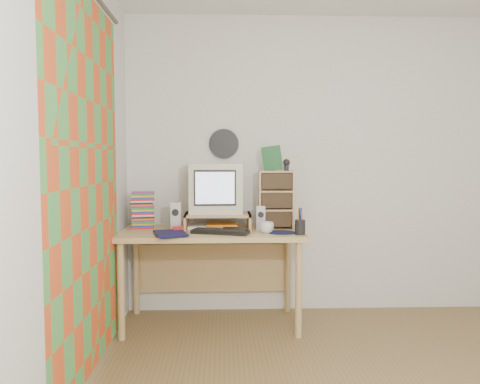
{
  "coord_description": "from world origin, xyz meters",
  "views": [
    {
      "loc": [
        -0.93,
        -2.22,
        1.3
      ],
      "look_at": [
        -0.81,
        1.33,
        1.05
      ],
      "focal_mm": 35.0,
      "sensor_mm": 36.0,
      "label": 1
    }
  ],
  "objects": [
    {
      "name": "webcam",
      "position": [
        -0.44,
        1.43,
        1.26
      ],
      "size": [
        0.06,
        0.06,
        0.09
      ],
      "primitive_type": null,
      "rotation": [
        0.0,
        0.0,
        0.07
      ],
      "color": "black",
      "rests_on": "cd_rack"
    },
    {
      "name": "speaker_right",
      "position": [
        -0.64,
        1.41,
        0.84
      ],
      "size": [
        0.07,
        0.07,
        0.19
      ],
      "primitive_type": "cube",
      "rotation": [
        0.0,
        0.0,
        0.02
      ],
      "color": "#B8B8BD",
      "rests_on": "desk"
    },
    {
      "name": "back_wall",
      "position": [
        0.0,
        1.75,
        1.25
      ],
      "size": [
        3.5,
        0.0,
        3.5
      ],
      "primitive_type": "plane",
      "rotation": [
        1.57,
        0.0,
        0.0
      ],
      "color": "silver",
      "rests_on": "floor"
    },
    {
      "name": "left_wall",
      "position": [
        -1.75,
        0.0,
        1.25
      ],
      "size": [
        0.0,
        3.5,
        3.5
      ],
      "primitive_type": "plane",
      "rotation": [
        1.57,
        0.0,
        1.57
      ],
      "color": "silver",
      "rests_on": "floor"
    },
    {
      "name": "papers",
      "position": [
        -1.03,
        1.47,
        0.77
      ],
      "size": [
        0.29,
        0.22,
        0.04
      ],
      "primitive_type": null,
      "rotation": [
        0.0,
        0.0,
        0.05
      ],
      "color": "silver",
      "rests_on": "desk"
    },
    {
      "name": "game_box",
      "position": [
        -0.55,
        1.48,
        1.31
      ],
      "size": [
        0.15,
        0.05,
        0.19
      ],
      "primitive_type": "cube",
      "rotation": [
        0.0,
        0.0,
        -0.13
      ],
      "color": "#164F22",
      "rests_on": "cd_rack"
    },
    {
      "name": "cd_rack",
      "position": [
        -0.52,
        1.47,
        0.98
      ],
      "size": [
        0.28,
        0.15,
        0.46
      ],
      "primitive_type": "cube",
      "rotation": [
        0.0,
        0.0,
        -0.02
      ],
      "color": "tan",
      "rests_on": "desk"
    },
    {
      "name": "red_box",
      "position": [
        -1.28,
        1.28,
        0.77
      ],
      "size": [
        0.09,
        0.06,
        0.04
      ],
      "primitive_type": "cube",
      "rotation": [
        0.0,
        0.0,
        0.15
      ],
      "color": "red",
      "rests_on": "desk"
    },
    {
      "name": "speaker_left",
      "position": [
        -1.31,
        1.42,
        0.86
      ],
      "size": [
        0.09,
        0.09,
        0.22
      ],
      "primitive_type": "cube",
      "rotation": [
        0.0,
        0.0,
        0.06
      ],
      "color": "#B8B8BD",
      "rests_on": "desk"
    },
    {
      "name": "dvd_stack",
      "position": [
        -1.58,
        1.52,
        0.88
      ],
      "size": [
        0.19,
        0.15,
        0.25
      ],
      "primitive_type": null,
      "rotation": [
        0.0,
        0.0,
        0.17
      ],
      "color": "brown",
      "rests_on": "desk"
    },
    {
      "name": "keyboard",
      "position": [
        -0.96,
        1.21,
        0.76
      ],
      "size": [
        0.45,
        0.27,
        0.03
      ],
      "primitive_type": "cube",
      "rotation": [
        0.0,
        0.0,
        -0.32
      ],
      "color": "black",
      "rests_on": "desk"
    },
    {
      "name": "diary",
      "position": [
        -1.42,
        1.11,
        0.78
      ],
      "size": [
        0.31,
        0.26,
        0.05
      ],
      "primitive_type": "imported",
      "rotation": [
        0.0,
        0.0,
        0.26
      ],
      "color": "#0F0E36",
      "rests_on": "desk"
    },
    {
      "name": "monitor_riser",
      "position": [
        -0.98,
        1.48,
        0.84
      ],
      "size": [
        0.52,
        0.3,
        0.12
      ],
      "color": "tan",
      "rests_on": "desk"
    },
    {
      "name": "desk",
      "position": [
        -1.03,
        1.44,
        0.62
      ],
      "size": [
        1.4,
        0.7,
        0.75
      ],
      "color": "tan",
      "rests_on": "floor"
    },
    {
      "name": "mousepad",
      "position": [
        -0.5,
        1.23,
        0.75
      ],
      "size": [
        0.27,
        0.27,
        0.0
      ],
      "primitive_type": "cylinder",
      "rotation": [
        0.0,
        0.0,
        -0.29
      ],
      "color": "#101236",
      "rests_on": "desk"
    },
    {
      "name": "mug",
      "position": [
        -0.61,
        1.21,
        0.79
      ],
      "size": [
        0.12,
        0.12,
        0.09
      ],
      "primitive_type": "imported",
      "rotation": [
        0.0,
        0.0,
        0.06
      ],
      "color": "silver",
      "rests_on": "desk"
    },
    {
      "name": "crt_monitor",
      "position": [
        -1.0,
        1.53,
        1.07
      ],
      "size": [
        0.43,
        0.43,
        0.4
      ],
      "primitive_type": "cube",
      "rotation": [
        0.0,
        0.0,
        0.03
      ],
      "color": "beige",
      "rests_on": "monitor_riser"
    },
    {
      "name": "curtain",
      "position": [
        -1.71,
        0.48,
        1.15
      ],
      "size": [
        0.0,
        2.2,
        2.2
      ],
      "primitive_type": "plane",
      "rotation": [
        1.57,
        0.0,
        1.57
      ],
      "color": "#D64C1E",
      "rests_on": "left_wall"
    },
    {
      "name": "wall_disc",
      "position": [
        -0.93,
        1.73,
        1.43
      ],
      "size": [
        0.25,
        0.02,
        0.25
      ],
      "primitive_type": "cylinder",
      "rotation": [
        1.57,
        0.0,
        0.0
      ],
      "color": "black",
      "rests_on": "back_wall"
    },
    {
      "name": "pen_cup",
      "position": [
        -0.38,
        1.14,
        0.83
      ],
      "size": [
        0.08,
        0.08,
        0.15
      ],
      "primitive_type": null,
      "rotation": [
        0.0,
        0.0,
        0.03
      ],
      "color": "black",
      "rests_on": "desk"
    }
  ]
}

